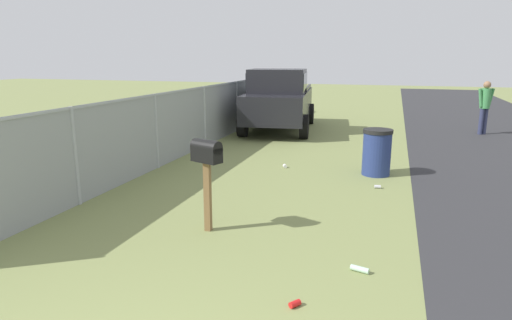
# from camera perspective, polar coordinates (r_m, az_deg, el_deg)

# --- Properties ---
(mailbox) EXTENTS (0.35, 0.49, 1.35)m
(mailbox) POSITION_cam_1_polar(r_m,az_deg,el_deg) (6.26, -6.40, 0.10)
(mailbox) COLOR brown
(mailbox) RESTS_ON ground
(pickup_truck) EXTENTS (5.03, 2.69, 2.09)m
(pickup_truck) POSITION_cam_1_polar(r_m,az_deg,el_deg) (15.15, 2.99, 7.98)
(pickup_truck) COLOR black
(pickup_truck) RESTS_ON ground
(trash_bin) EXTENTS (0.62, 0.62, 0.99)m
(trash_bin) POSITION_cam_1_polar(r_m,az_deg,el_deg) (9.75, 15.36, 1.00)
(trash_bin) COLOR navy
(trash_bin) RESTS_ON ground
(pedestrian) EXTENTS (0.30, 0.52, 1.72)m
(pedestrian) POSITION_cam_1_polar(r_m,az_deg,el_deg) (16.15, 27.52, 6.48)
(pedestrian) COLOR #2D3351
(pedestrian) RESTS_ON ground
(fence_section) EXTENTS (16.15, 0.07, 1.69)m
(fence_section) POSITION_cam_1_polar(r_m,az_deg,el_deg) (12.53, -6.68, 5.94)
(fence_section) COLOR #9EA3A8
(fence_section) RESTS_ON ground
(litter_cup_near_hydrant) EXTENTS (0.13, 0.12, 0.08)m
(litter_cup_near_hydrant) POSITION_cam_1_polar(r_m,az_deg,el_deg) (10.12, 3.77, -0.78)
(litter_cup_near_hydrant) COLOR white
(litter_cup_near_hydrant) RESTS_ON ground
(litter_can_far_scatter) EXTENTS (0.14, 0.13, 0.07)m
(litter_can_far_scatter) POSITION_cam_1_polar(r_m,az_deg,el_deg) (4.73, 5.06, -18.05)
(litter_can_far_scatter) COLOR red
(litter_can_far_scatter) RESTS_ON ground
(litter_bottle_midfield_a) EXTENTS (0.13, 0.23, 0.07)m
(litter_bottle_midfield_a) POSITION_cam_1_polar(r_m,az_deg,el_deg) (5.50, 13.28, -13.58)
(litter_bottle_midfield_a) COLOR #B2D8BF
(litter_bottle_midfield_a) RESTS_ON ground
(litter_can_midfield_b) EXTENTS (0.08, 0.13, 0.07)m
(litter_can_midfield_b) POSITION_cam_1_polar(r_m,az_deg,el_deg) (8.85, 15.46, -3.35)
(litter_can_midfield_b) COLOR silver
(litter_can_midfield_b) RESTS_ON ground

